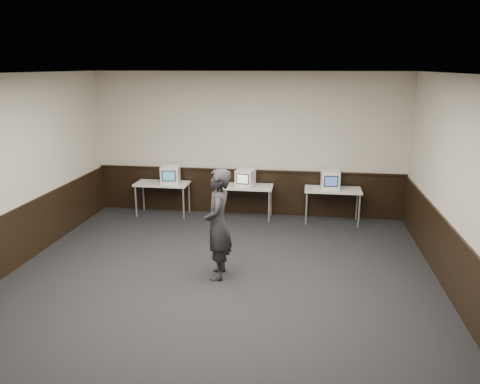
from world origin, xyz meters
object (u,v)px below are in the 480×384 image
Objects in this scene: desk_left at (162,186)px; desk_center at (245,189)px; desk_right at (333,192)px; emac_left at (170,175)px; person at (218,224)px; emac_right at (330,180)px; emac_center at (245,178)px.

desk_left and desk_center have the same top height.
desk_right is 3.60m from emac_left.
emac_right is at bearing 143.56° from person.
emac_right is 0.24× the size of person.
desk_left is at bearing 177.49° from emac_right.
emac_center is (-1.90, -0.02, 0.26)m from desk_right.
emac_right is at bearing -7.00° from emac_left.
emac_center reaches higher than desk_right.
desk_center and desk_right have the same top height.
person is at bearing -58.40° from desk_left.
emac_center is (1.69, 0.00, -0.01)m from emac_left.
person reaches higher than emac_center.
desk_center is 2.52× the size of emac_left.
emac_right is 3.57m from person.
desk_center is (1.90, 0.00, 0.00)m from desk_left.
desk_right is at bearing 0.00° from desk_left.
desk_left is 1.00× the size of desk_center.
emac_center is at bearing -179.26° from desk_right.
desk_right is 3.60m from person.
emac_left is 1.05× the size of emac_center.
desk_left is at bearing 164.74° from emac_left.
desk_left is 3.74m from emac_right.
desk_center is 2.75× the size of emac_right.
desk_left is at bearing 180.00° from desk_center.
desk_right is at bearing 11.18° from emac_center.
desk_center is 1.85m from emac_right.
emac_right is (3.52, 0.04, -0.01)m from emac_left.
person is (-1.87, -3.04, -0.05)m from emac_right.
person is at bearing -68.72° from emac_left.
emac_left is at bearing 177.95° from emac_right.
desk_center is 2.65× the size of emac_center.
desk_center is at bearing 177.62° from emac_right.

